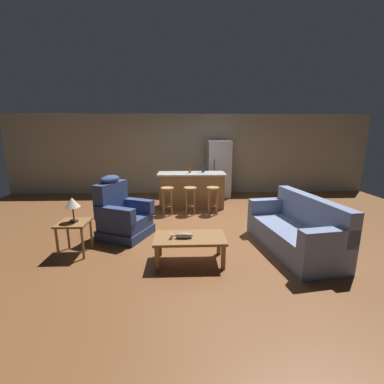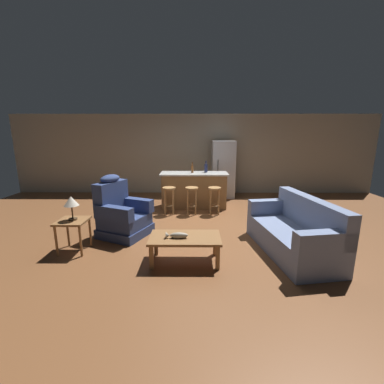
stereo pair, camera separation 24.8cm
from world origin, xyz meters
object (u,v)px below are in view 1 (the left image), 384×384
object	(u,v)px
fish_figurine	(182,236)
bottle_short_amber	(190,169)
bar_stool_right	(213,195)
bar_stool_left	(167,196)
coffee_table	(190,240)
kitchen_island	(192,190)
table_lamp	(72,204)
end_table	(74,228)
bottle_tall_green	(203,168)
recliner_near_lamp	(122,215)
bar_stool_middle	(190,196)
couch	(296,231)
refrigerator	(219,169)

from	to	relation	value
fish_figurine	bottle_short_amber	xyz separation A→B (m)	(0.22, 3.16, 0.60)
bar_stool_right	bottle_short_amber	bearing A→B (deg)	131.82
fish_figurine	bar_stool_left	world-z (taller)	bar_stool_left
coffee_table	kitchen_island	world-z (taller)	kitchen_island
table_lamp	end_table	bearing A→B (deg)	-159.59
coffee_table	bottle_short_amber	xyz separation A→B (m)	(0.09, 3.10, 0.70)
coffee_table	table_lamp	distance (m)	2.00
fish_figurine	bottle_tall_green	bearing A→B (deg)	79.78
recliner_near_lamp	bar_stool_middle	distance (m)	1.95
fish_figurine	bottle_tall_green	world-z (taller)	bottle_tall_green
couch	end_table	size ratio (longest dim) A/B	3.58
couch	kitchen_island	bearing A→B (deg)	-66.81
end_table	refrigerator	distance (m)	4.95
bottle_short_amber	fish_figurine	bearing A→B (deg)	-93.90
coffee_table	refrigerator	distance (m)	4.47
table_lamp	refrigerator	size ratio (longest dim) A/B	0.23
recliner_near_lamp	bottle_tall_green	bearing A→B (deg)	73.11
recliner_near_lamp	bottle_short_amber	distance (m)	2.51
table_lamp	bar_stool_middle	bearing A→B (deg)	46.94
end_table	refrigerator	world-z (taller)	refrigerator
bar_stool_left	kitchen_island	bearing A→B (deg)	45.42
bar_stool_middle	bottle_short_amber	xyz separation A→B (m)	(0.01, 0.62, 0.59)
coffee_table	refrigerator	xyz separation A→B (m)	(1.05, 4.31, 0.52)
coffee_table	bottle_tall_green	bearing A→B (deg)	81.76
bar_stool_left	bar_stool_middle	bearing A→B (deg)	0.00
coffee_table	couch	distance (m)	1.88
coffee_table	refrigerator	world-z (taller)	refrigerator
fish_figurine	bar_stool_right	size ratio (longest dim) A/B	0.50
fish_figurine	bar_stool_middle	size ratio (longest dim) A/B	0.50
couch	bar_stool_right	size ratio (longest dim) A/B	2.95
kitchen_island	refrigerator	bearing A→B (deg)	52.84
bottle_tall_green	table_lamp	bearing A→B (deg)	-129.89
refrigerator	bar_stool_right	bearing A→B (deg)	-102.37
fish_figurine	bar_stool_left	size ratio (longest dim) A/B	0.50
fish_figurine	end_table	distance (m)	1.83
fish_figurine	kitchen_island	world-z (taller)	kitchen_island
kitchen_island	bar_stool_right	distance (m)	0.81
bottle_short_amber	end_table	bearing A→B (deg)	-126.11
end_table	bottle_short_amber	size ratio (longest dim) A/B	1.93
coffee_table	end_table	world-z (taller)	end_table
table_lamp	kitchen_island	distance (m)	3.44
kitchen_island	coffee_table	bearing A→B (deg)	-92.56
kitchen_island	bottle_short_amber	bearing A→B (deg)	-169.02
coffee_table	bottle_short_amber	size ratio (longest dim) A/B	3.79
bar_stool_left	end_table	bearing A→B (deg)	-123.93
coffee_table	bottle_tall_green	size ratio (longest dim) A/B	3.50
kitchen_island	couch	bearing A→B (deg)	-58.24
coffee_table	kitchen_island	bearing A→B (deg)	87.44
refrigerator	coffee_table	bearing A→B (deg)	-103.67
coffee_table	bar_stool_right	distance (m)	2.57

